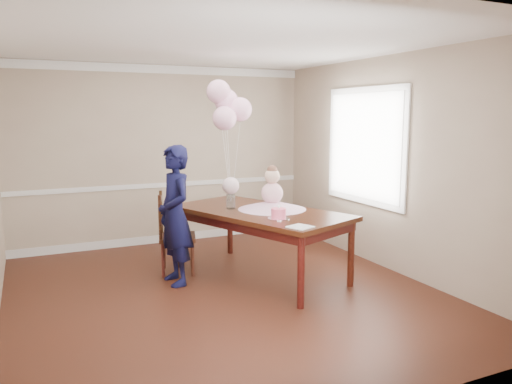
% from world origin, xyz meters
% --- Properties ---
extents(floor, '(4.50, 5.00, 0.00)m').
position_xyz_m(floor, '(0.00, 0.00, 0.00)').
color(floor, black).
rests_on(floor, ground).
extents(ceiling, '(4.50, 5.00, 0.02)m').
position_xyz_m(ceiling, '(0.00, 0.00, 2.70)').
color(ceiling, white).
rests_on(ceiling, wall_back).
extents(wall_back, '(4.50, 0.02, 2.70)m').
position_xyz_m(wall_back, '(0.00, 2.50, 1.35)').
color(wall_back, gray).
rests_on(wall_back, floor).
extents(wall_front, '(4.50, 0.02, 2.70)m').
position_xyz_m(wall_front, '(0.00, -2.50, 1.35)').
color(wall_front, gray).
rests_on(wall_front, floor).
extents(wall_right, '(0.02, 5.00, 2.70)m').
position_xyz_m(wall_right, '(2.25, 0.00, 1.35)').
color(wall_right, gray).
rests_on(wall_right, floor).
extents(chair_rail_trim, '(4.50, 0.02, 0.07)m').
position_xyz_m(chair_rail_trim, '(0.00, 2.49, 0.90)').
color(chair_rail_trim, silver).
rests_on(chair_rail_trim, wall_back).
extents(crown_molding, '(4.50, 0.02, 0.12)m').
position_xyz_m(crown_molding, '(0.00, 2.49, 2.63)').
color(crown_molding, white).
rests_on(crown_molding, wall_back).
extents(baseboard_trim, '(4.50, 0.02, 0.12)m').
position_xyz_m(baseboard_trim, '(0.00, 2.49, 0.06)').
color(baseboard_trim, silver).
rests_on(baseboard_trim, floor).
extents(window_frame, '(0.02, 1.66, 1.56)m').
position_xyz_m(window_frame, '(2.23, 0.50, 1.55)').
color(window_frame, white).
rests_on(window_frame, wall_right).
extents(window_blinds, '(0.01, 1.50, 1.40)m').
position_xyz_m(window_blinds, '(2.21, 0.50, 1.55)').
color(window_blinds, silver).
rests_on(window_blinds, wall_right).
extents(dining_table_top, '(1.83, 2.45, 0.05)m').
position_xyz_m(dining_table_top, '(0.61, 0.38, 0.80)').
color(dining_table_top, black).
rests_on(dining_table_top, table_leg_fl).
extents(table_apron, '(1.69, 2.30, 0.11)m').
position_xyz_m(table_apron, '(0.61, 0.38, 0.71)').
color(table_apron, black).
rests_on(table_apron, table_leg_fl).
extents(table_leg_fl, '(0.10, 0.10, 0.77)m').
position_xyz_m(table_leg_fl, '(0.56, -0.73, 0.38)').
color(table_leg_fl, black).
rests_on(table_leg_fl, floor).
extents(table_leg_fr, '(0.10, 0.10, 0.77)m').
position_xyz_m(table_leg_fr, '(1.41, -0.39, 0.38)').
color(table_leg_fr, black).
rests_on(table_leg_fr, floor).
extents(table_leg_bl, '(0.10, 0.10, 0.77)m').
position_xyz_m(table_leg_bl, '(-0.19, 1.15, 0.38)').
color(table_leg_bl, black).
rests_on(table_leg_bl, floor).
extents(table_leg_br, '(0.10, 0.10, 0.77)m').
position_xyz_m(table_leg_br, '(0.67, 1.49, 0.38)').
color(table_leg_br, black).
rests_on(table_leg_br, floor).
extents(baby_skirt, '(1.08, 1.08, 0.11)m').
position_xyz_m(baby_skirt, '(0.78, 0.39, 0.88)').
color(baby_skirt, '#D79EBF').
rests_on(baby_skirt, dining_table_top).
extents(baby_torso, '(0.26, 0.26, 0.26)m').
position_xyz_m(baby_torso, '(0.78, 0.39, 1.02)').
color(baby_torso, '#F198CE').
rests_on(baby_torso, baby_skirt).
extents(baby_head, '(0.19, 0.19, 0.19)m').
position_xyz_m(baby_head, '(0.78, 0.39, 1.23)').
color(baby_head, beige).
rests_on(baby_head, baby_torso).
extents(baby_hair, '(0.13, 0.13, 0.13)m').
position_xyz_m(baby_hair, '(0.78, 0.39, 1.30)').
color(baby_hair, brown).
rests_on(baby_hair, baby_head).
extents(cake_platter, '(0.31, 0.31, 0.01)m').
position_xyz_m(cake_platter, '(0.59, -0.16, 0.83)').
color(cake_platter, silver).
rests_on(cake_platter, dining_table_top).
extents(birthday_cake, '(0.21, 0.21, 0.11)m').
position_xyz_m(birthday_cake, '(0.59, -0.16, 0.89)').
color(birthday_cake, '#F54D74').
rests_on(birthday_cake, cake_platter).
extents(cake_flower_a, '(0.03, 0.03, 0.03)m').
position_xyz_m(cake_flower_a, '(0.59, -0.16, 0.96)').
color(cake_flower_a, white).
rests_on(cake_flower_a, birthday_cake).
extents(cake_flower_b, '(0.03, 0.03, 0.03)m').
position_xyz_m(cake_flower_b, '(0.61, -0.13, 0.96)').
color(cake_flower_b, white).
rests_on(cake_flower_b, birthday_cake).
extents(rose_vase_near, '(0.14, 0.14, 0.18)m').
position_xyz_m(rose_vase_near, '(0.34, 0.63, 0.91)').
color(rose_vase_near, silver).
rests_on(rose_vase_near, dining_table_top).
extents(roses_near, '(0.21, 0.21, 0.21)m').
position_xyz_m(roses_near, '(0.34, 0.63, 1.11)').
color(roses_near, beige).
rests_on(roses_near, rose_vase_near).
extents(napkin, '(0.29, 0.29, 0.01)m').
position_xyz_m(napkin, '(0.60, -0.63, 0.83)').
color(napkin, silver).
rests_on(napkin, dining_table_top).
extents(balloon_weight, '(0.06, 0.06, 0.02)m').
position_xyz_m(balloon_weight, '(0.49, 0.98, 0.83)').
color(balloon_weight, '#B8B7BC').
rests_on(balloon_weight, dining_table_top).
extents(balloon_a, '(0.31, 0.31, 0.31)m').
position_xyz_m(balloon_a, '(0.39, 0.94, 1.92)').
color(balloon_a, '#F0AAC8').
rests_on(balloon_a, balloon_ribbon_a).
extents(balloon_b, '(0.31, 0.31, 0.31)m').
position_xyz_m(balloon_b, '(0.61, 0.97, 2.03)').
color(balloon_b, '#FFB4D7').
rests_on(balloon_b, balloon_ribbon_b).
extents(balloon_c, '(0.31, 0.31, 0.31)m').
position_xyz_m(balloon_c, '(0.47, 1.09, 2.14)').
color(balloon_c, '#FFB4DA').
rests_on(balloon_c, balloon_ribbon_c).
extents(balloon_d, '(0.31, 0.31, 0.31)m').
position_xyz_m(balloon_d, '(0.36, 1.07, 2.25)').
color(balloon_d, '#E7A4BF').
rests_on(balloon_d, balloon_ribbon_d).
extents(balloon_ribbon_a, '(0.10, 0.04, 0.92)m').
position_xyz_m(balloon_ribbon_a, '(0.44, 0.96, 1.30)').
color(balloon_ribbon_a, white).
rests_on(balloon_ribbon_a, balloon_weight).
extents(balloon_ribbon_b, '(0.13, 0.02, 1.03)m').
position_xyz_m(balloon_ribbon_b, '(0.55, 0.98, 1.35)').
color(balloon_ribbon_b, silver).
rests_on(balloon_ribbon_b, balloon_weight).
extents(balloon_ribbon_c, '(0.02, 0.11, 1.14)m').
position_xyz_m(balloon_ribbon_c, '(0.48, 1.04, 1.41)').
color(balloon_ribbon_c, white).
rests_on(balloon_ribbon_c, balloon_weight).
extents(balloon_ribbon_d, '(0.13, 0.08, 1.24)m').
position_xyz_m(balloon_ribbon_d, '(0.43, 1.03, 1.46)').
color(balloon_ribbon_d, white).
rests_on(balloon_ribbon_d, balloon_weight).
extents(dining_chair_seat, '(0.54, 0.54, 0.05)m').
position_xyz_m(dining_chair_seat, '(-0.25, 0.96, 0.45)').
color(dining_chair_seat, '#38190F').
rests_on(dining_chair_seat, chair_leg_fl).
extents(chair_leg_fl, '(0.05, 0.05, 0.43)m').
position_xyz_m(chair_leg_fl, '(-0.47, 0.84, 0.21)').
color(chair_leg_fl, '#3D1310').
rests_on(chair_leg_fl, floor).
extents(chair_leg_fr, '(0.05, 0.05, 0.43)m').
position_xyz_m(chair_leg_fr, '(-0.13, 0.74, 0.21)').
color(chair_leg_fr, '#36160E').
rests_on(chair_leg_fr, floor).
extents(chair_leg_bl, '(0.05, 0.05, 0.43)m').
position_xyz_m(chair_leg_bl, '(-0.37, 1.18, 0.21)').
color(chair_leg_bl, '#34160E').
rests_on(chair_leg_bl, floor).
extents(chair_leg_br, '(0.05, 0.05, 0.43)m').
position_xyz_m(chair_leg_br, '(-0.03, 1.08, 0.21)').
color(chair_leg_br, '#3D1710').
rests_on(chair_leg_br, floor).
extents(chair_back_post_l, '(0.05, 0.05, 0.56)m').
position_xyz_m(chair_back_post_l, '(-0.49, 0.84, 0.74)').
color(chair_back_post_l, '#33180E').
rests_on(chair_back_post_l, dining_chair_seat).
extents(chair_back_post_r, '(0.05, 0.05, 0.56)m').
position_xyz_m(chair_back_post_r, '(-0.39, 1.19, 0.74)').
color(chair_back_post_r, '#331D0D').
rests_on(chair_back_post_r, dining_chair_seat).
extents(chair_slat_low, '(0.14, 0.39, 0.05)m').
position_xyz_m(chair_slat_low, '(-0.44, 1.01, 0.62)').
color(chair_slat_low, '#3D2210').
rests_on(chair_slat_low, dining_chair_seat).
extents(chair_slat_mid, '(0.14, 0.39, 0.05)m').
position_xyz_m(chair_slat_mid, '(-0.44, 1.01, 0.78)').
color(chair_slat_mid, '#361C0E').
rests_on(chair_slat_mid, dining_chair_seat).
extents(chair_slat_top, '(0.14, 0.39, 0.05)m').
position_xyz_m(chair_slat_top, '(-0.44, 1.01, 0.94)').
color(chair_slat_top, '#3E1E10').
rests_on(chair_slat_top, dining_chair_seat).
extents(woman, '(0.44, 0.62, 1.63)m').
position_xyz_m(woman, '(-0.38, 0.56, 0.81)').
color(woman, black).
rests_on(woman, floor).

